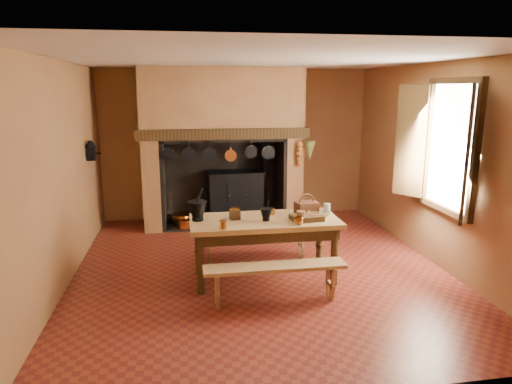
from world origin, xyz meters
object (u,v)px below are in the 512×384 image
bench_front (275,275)px  mixing_bowl (319,214)px  coffee_grinder (235,214)px  work_table (265,229)px  iron_range (236,195)px  wicker_basket (306,207)px

bench_front → mixing_bowl: mixing_bowl is taller
coffee_grinder → mixing_bowl: bearing=-9.0°
coffee_grinder → work_table: bearing=-13.7°
iron_range → work_table: bearing=-89.1°
bench_front → work_table: bearing=90.0°
work_table → iron_range: bearing=90.9°
mixing_bowl → wicker_basket: wicker_basket is taller
bench_front → coffee_grinder: size_ratio=8.59×
iron_range → mixing_bowl: 2.93m
bench_front → coffee_grinder: (-0.38, 0.74, 0.54)m
work_table → bench_front: work_table is taller
work_table → coffee_grinder: size_ratio=9.84×
iron_range → work_table: (0.04, -2.80, 0.21)m
work_table → wicker_basket: 0.65m
bench_front → mixing_bowl: 1.11m
mixing_bowl → wicker_basket: 0.22m
bench_front → mixing_bowl: (0.72, 0.68, 0.51)m
bench_front → wicker_basket: wicker_basket is taller
work_table → mixing_bowl: mixing_bowl is taller
iron_range → coffee_grinder: iron_range is taller
work_table → mixing_bowl: 0.74m
work_table → coffee_grinder: bearing=172.2°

